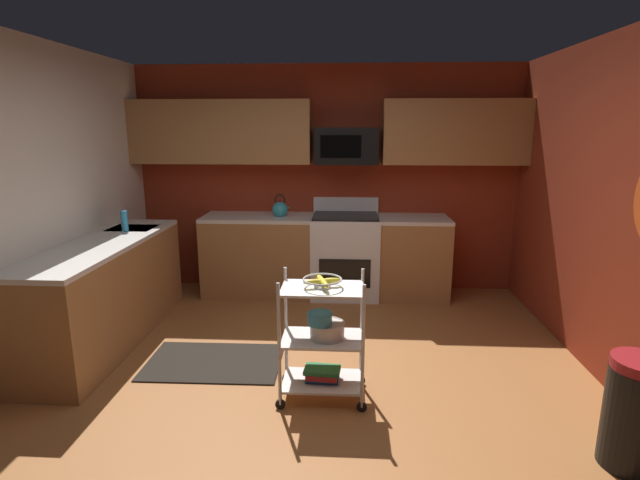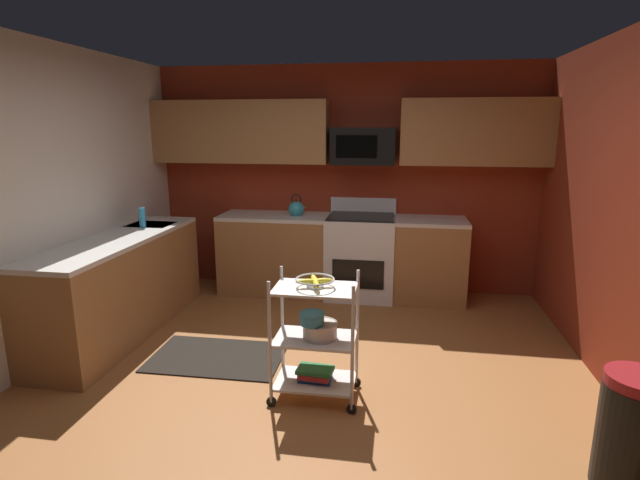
% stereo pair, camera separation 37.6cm
% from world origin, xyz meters
% --- Properties ---
extents(floor, '(4.40, 4.80, 0.04)m').
position_xyz_m(floor, '(0.00, 0.00, -0.02)').
color(floor, '#995B2D').
rests_on(floor, ground).
extents(wall_back, '(4.52, 0.06, 2.60)m').
position_xyz_m(wall_back, '(0.00, 2.43, 1.30)').
color(wall_back, maroon).
rests_on(wall_back, ground).
extents(wall_left, '(0.06, 4.80, 2.60)m').
position_xyz_m(wall_left, '(-2.23, 0.00, 1.30)').
color(wall_left, silver).
rests_on(wall_left, ground).
extents(counter_run, '(3.59, 2.76, 0.92)m').
position_xyz_m(counter_run, '(-0.84, 1.49, 0.46)').
color(counter_run, '#9E6B3D').
rests_on(counter_run, ground).
extents(oven_range, '(0.76, 0.65, 1.10)m').
position_xyz_m(oven_range, '(0.23, 2.10, 0.48)').
color(oven_range, white).
rests_on(oven_range, ground).
extents(upper_cabinets, '(4.40, 0.33, 0.70)m').
position_xyz_m(upper_cabinets, '(-0.05, 2.23, 1.85)').
color(upper_cabinets, '#9E6B3D').
extents(microwave, '(0.70, 0.39, 0.40)m').
position_xyz_m(microwave, '(0.23, 2.21, 1.70)').
color(microwave, black).
extents(rolling_cart, '(0.63, 0.38, 0.91)m').
position_xyz_m(rolling_cart, '(0.09, -0.13, 0.45)').
color(rolling_cart, silver).
rests_on(rolling_cart, ground).
extents(fruit_bowl, '(0.27, 0.27, 0.07)m').
position_xyz_m(fruit_bowl, '(0.09, -0.13, 0.88)').
color(fruit_bowl, silver).
rests_on(fruit_bowl, rolling_cart).
extents(mixing_bowl_large, '(0.25, 0.25, 0.11)m').
position_xyz_m(mixing_bowl_large, '(0.13, -0.13, 0.52)').
color(mixing_bowl_large, silver).
rests_on(mixing_bowl_large, rolling_cart).
extents(mixing_bowl_small, '(0.18, 0.18, 0.08)m').
position_xyz_m(mixing_bowl_small, '(0.08, -0.17, 0.62)').
color(mixing_bowl_small, '#338CBF').
rests_on(mixing_bowl_small, rolling_cart).
extents(book_stack, '(0.27, 0.19, 0.09)m').
position_xyz_m(book_stack, '(0.09, -0.13, 0.18)').
color(book_stack, '#1E4C8C').
rests_on(book_stack, rolling_cart).
extents(kettle, '(0.21, 0.18, 0.26)m').
position_xyz_m(kettle, '(-0.51, 2.10, 1.00)').
color(kettle, teal).
rests_on(kettle, counter_run).
extents(dish_soap_bottle, '(0.06, 0.06, 0.20)m').
position_xyz_m(dish_soap_bottle, '(-1.89, 1.18, 1.02)').
color(dish_soap_bottle, '#2D8CBF').
rests_on(dish_soap_bottle, counter_run).
extents(trash_can, '(0.34, 0.42, 0.66)m').
position_xyz_m(trash_can, '(1.90, -0.76, 0.33)').
color(trash_can, black).
rests_on(trash_can, ground).
extents(floor_rug, '(1.11, 0.71, 0.01)m').
position_xyz_m(floor_rug, '(-0.83, 0.33, 0.01)').
color(floor_rug, black).
rests_on(floor_rug, ground).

